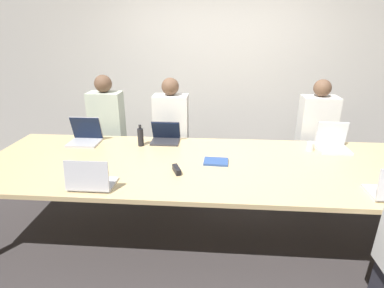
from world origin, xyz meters
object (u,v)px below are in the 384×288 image
(person_far_midleft, at_px, (172,139))
(bottle_far_midleft, at_px, (141,137))
(person_far_left, at_px, (108,134))
(person_far_right, at_px, (314,141))
(laptop_near_left, at_px, (90,180))
(laptop_far_midleft, at_px, (166,136))
(laptop_far_left, at_px, (85,135))
(laptop_far_right, at_px, (333,141))
(cup_far_right, at_px, (310,146))
(stapler, at_px, (177,170))

(person_far_midleft, relative_size, bottle_far_midleft, 6.13)
(person_far_left, height_order, person_far_right, person_far_left)
(laptop_near_left, bearing_deg, person_far_midleft, -107.54)
(person_far_midleft, bearing_deg, laptop_far_midleft, -93.39)
(person_far_left, bearing_deg, laptop_far_midleft, -27.85)
(laptop_far_left, xyz_separation_m, person_far_midleft, (0.89, 0.40, -0.16))
(laptop_far_left, distance_m, laptop_far_right, 2.63)
(cup_far_right, xyz_separation_m, stapler, (-1.30, -0.60, -0.02))
(laptop_far_left, xyz_separation_m, cup_far_right, (2.39, -0.07, -0.03))
(cup_far_right, bearing_deg, laptop_far_midleft, 174.55)
(person_far_left, bearing_deg, bottle_far_midleft, -45.25)
(bottle_far_midleft, bearing_deg, laptop_far_left, 174.51)
(laptop_near_left, relative_size, laptop_far_midleft, 1.10)
(laptop_near_left, distance_m, stapler, 0.71)
(person_far_right, distance_m, stapler, 1.88)
(bottle_far_midleft, bearing_deg, cup_far_right, -0.16)
(laptop_near_left, distance_m, person_far_right, 2.59)
(laptop_near_left, height_order, laptop_far_midleft, laptop_near_left)
(person_far_left, height_order, laptop_near_left, person_far_left)
(person_far_left, xyz_separation_m, cup_far_right, (2.32, -0.57, 0.12))
(laptop_far_left, bearing_deg, stapler, -31.32)
(laptop_near_left, distance_m, laptop_far_midleft, 1.15)
(stapler, bearing_deg, laptop_far_right, 1.76)
(laptop_far_left, distance_m, person_far_midleft, 0.99)
(person_far_midleft, bearing_deg, laptop_near_left, -107.54)
(person_far_midleft, height_order, stapler, person_far_midleft)
(person_far_left, distance_m, laptop_near_left, 1.55)
(cup_far_right, xyz_separation_m, laptop_far_midleft, (-1.51, 0.14, 0.02))
(laptop_far_right, bearing_deg, person_far_right, 93.86)
(person_far_left, bearing_deg, person_far_midleft, -7.24)
(laptop_far_left, distance_m, person_far_left, 0.53)
(cup_far_right, bearing_deg, laptop_far_left, 178.43)
(person_far_midleft, bearing_deg, bottle_far_midleft, -119.75)
(laptop_far_left, relative_size, person_far_left, 0.23)
(cup_far_right, height_order, laptop_far_midleft, laptop_far_midleft)
(laptop_far_left, distance_m, cup_far_right, 2.39)
(person_far_left, relative_size, person_far_right, 1.01)
(laptop_far_midleft, relative_size, bottle_far_midleft, 1.33)
(person_far_left, xyz_separation_m, person_far_midleft, (0.82, -0.10, -0.01))
(laptop_far_left, relative_size, laptop_near_left, 0.97)
(person_far_left, bearing_deg, laptop_far_left, -97.91)
(laptop_far_right, bearing_deg, bottle_far_midleft, -178.06)
(bottle_far_midleft, bearing_deg, laptop_far_midleft, 29.84)
(bottle_far_midleft, bearing_deg, laptop_near_left, -100.75)
(laptop_far_midleft, bearing_deg, laptop_far_right, -2.35)
(laptop_far_right, height_order, person_far_right, person_far_right)
(person_far_left, bearing_deg, person_far_right, -1.13)
(person_far_right, bearing_deg, laptop_near_left, -146.10)
(laptop_far_left, bearing_deg, person_far_right, 9.90)
(cup_far_right, height_order, stapler, cup_far_right)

